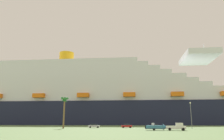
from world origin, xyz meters
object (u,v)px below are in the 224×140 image
object	(u,v)px
cruise_ship	(105,99)
parked_car_red_hatchback	(128,126)
palm_tree	(65,103)
street_lamp	(192,112)
small_boat_on_trailer	(158,127)
parked_car_green_wagon	(155,126)
parked_car_silver_sedan	(95,126)
pickup_truck	(178,127)

from	to	relation	value
cruise_ship	parked_car_red_hatchback	distance (m)	76.17
cruise_ship	palm_tree	size ratio (longest dim) A/B	22.26
palm_tree	street_lamp	size ratio (longest dim) A/B	1.25
cruise_ship	palm_tree	bearing A→B (deg)	-98.90
small_boat_on_trailer	parked_car_green_wagon	distance (m)	25.73
street_lamp	parked_car_green_wagon	xyz separation A→B (m)	(-11.62, 11.01, -5.21)
small_boat_on_trailer	parked_car_silver_sedan	size ratio (longest dim) A/B	1.45
parked_car_silver_sedan	parked_car_red_hatchback	world-z (taller)	same
small_boat_on_trailer	parked_car_red_hatchback	distance (m)	25.71
street_lamp	parked_car_silver_sedan	bearing A→B (deg)	163.77
small_boat_on_trailer	parked_car_green_wagon	size ratio (longest dim) A/B	1.49
cruise_ship	street_lamp	bearing A→B (deg)	-67.50
cruise_ship	pickup_truck	size ratio (longest dim) A/B	44.74
cruise_ship	parked_car_red_hatchback	bearing A→B (deg)	-80.92
small_boat_on_trailer	parked_car_red_hatchback	world-z (taller)	small_boat_on_trailer
parked_car_red_hatchback	parked_car_green_wagon	world-z (taller)	same
street_lamp	parked_car_red_hatchback	distance (m)	25.49
pickup_truck	street_lamp	xyz separation A→B (m)	(9.86, 15.65, 5.00)
palm_tree	parked_car_red_hatchback	bearing A→B (deg)	15.43
cruise_ship	pickup_truck	bearing A→B (deg)	-76.01
street_lamp	parked_car_silver_sedan	size ratio (longest dim) A/B	1.95
parked_car_green_wagon	cruise_ship	bearing A→B (deg)	107.57
pickup_truck	parked_car_red_hatchback	xyz separation A→B (m)	(-12.95, 25.78, -0.21)
cruise_ship	parked_car_silver_sedan	xyz separation A→B (m)	(-1.66, -72.74, -17.78)
pickup_truck	parked_car_green_wagon	xyz separation A→B (m)	(-1.76, 26.66, -0.21)
palm_tree	street_lamp	world-z (taller)	palm_tree
parked_car_green_wagon	parked_car_silver_sedan	bearing A→B (deg)	-178.89
parked_car_silver_sedan	parked_car_green_wagon	distance (m)	24.55
cruise_ship	parked_car_red_hatchback	xyz separation A→B (m)	(11.70, -73.14, -17.78)
parked_car_red_hatchback	parked_car_silver_sedan	bearing A→B (deg)	178.30
palm_tree	small_boat_on_trailer	bearing A→B (deg)	-29.49
palm_tree	parked_car_silver_sedan	size ratio (longest dim) A/B	2.43
parked_car_green_wagon	pickup_truck	bearing A→B (deg)	-86.22
cruise_ship	parked_car_silver_sedan	bearing A→B (deg)	-91.31
pickup_truck	palm_tree	size ratio (longest dim) A/B	0.50
cruise_ship	parked_car_red_hatchback	world-z (taller)	cruise_ship
pickup_truck	street_lamp	bearing A→B (deg)	57.79
small_boat_on_trailer	parked_car_silver_sedan	world-z (taller)	small_boat_on_trailer
pickup_truck	palm_tree	xyz separation A→B (m)	(-37.13, 19.11, 8.35)
palm_tree	parked_car_green_wagon	bearing A→B (deg)	12.04
pickup_truck	parked_car_silver_sedan	world-z (taller)	pickup_truck
small_boat_on_trailer	street_lamp	bearing A→B (deg)	43.36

